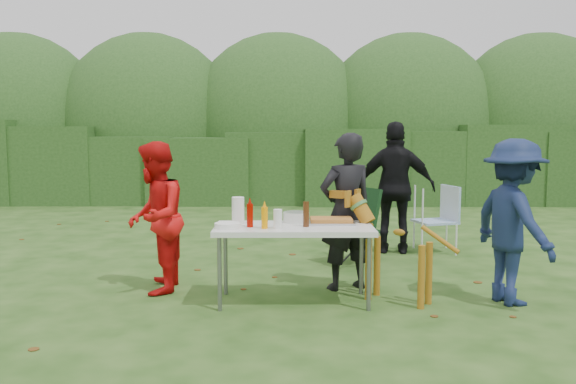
{
  "coord_description": "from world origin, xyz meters",
  "views": [
    {
      "loc": [
        0.18,
        -5.5,
        1.67
      ],
      "look_at": [
        0.21,
        0.83,
        1.0
      ],
      "focal_mm": 38.0,
      "sensor_mm": 36.0,
      "label": 1
    }
  ],
  "objects_px": {
    "person_cook": "(346,212)",
    "camping_chair": "(351,226)",
    "person_red_jacket": "(155,217)",
    "dog": "(399,249)",
    "beer_bottle": "(306,214)",
    "child": "(513,222)",
    "mustard_bottle": "(265,218)",
    "lawn_chair": "(435,219)",
    "folding_table": "(294,232)",
    "paper_towel_roll": "(238,210)",
    "ketchup_bottle": "(250,215)",
    "person_black_puffy": "(396,188)"
  },
  "relations": [
    {
      "from": "person_cook",
      "to": "mustard_bottle",
      "type": "bearing_deg",
      "value": 15.36
    },
    {
      "from": "child",
      "to": "paper_towel_roll",
      "type": "distance_m",
      "value": 2.62
    },
    {
      "from": "person_red_jacket",
      "to": "beer_bottle",
      "type": "distance_m",
      "value": 1.57
    },
    {
      "from": "person_cook",
      "to": "dog",
      "type": "height_order",
      "value": "person_cook"
    },
    {
      "from": "folding_table",
      "to": "child",
      "type": "height_order",
      "value": "child"
    },
    {
      "from": "dog",
      "to": "mustard_bottle",
      "type": "relative_size",
      "value": 5.41
    },
    {
      "from": "lawn_chair",
      "to": "camping_chair",
      "type": "bearing_deg",
      "value": 14.9
    },
    {
      "from": "dog",
      "to": "mustard_bottle",
      "type": "xyz_separation_m",
      "value": [
        -1.28,
        -0.16,
        0.33
      ]
    },
    {
      "from": "ketchup_bottle",
      "to": "beer_bottle",
      "type": "relative_size",
      "value": 0.92
    },
    {
      "from": "person_red_jacket",
      "to": "dog",
      "type": "xyz_separation_m",
      "value": [
        2.4,
        -0.37,
        -0.25
      ]
    },
    {
      "from": "child",
      "to": "mustard_bottle",
      "type": "distance_m",
      "value": 2.35
    },
    {
      "from": "mustard_bottle",
      "to": "person_red_jacket",
      "type": "bearing_deg",
      "value": 154.92
    },
    {
      "from": "child",
      "to": "mustard_bottle",
      "type": "bearing_deg",
      "value": 74.84
    },
    {
      "from": "person_cook",
      "to": "lawn_chair",
      "type": "distance_m",
      "value": 2.39
    },
    {
      "from": "lawn_chair",
      "to": "beer_bottle",
      "type": "relative_size",
      "value": 3.76
    },
    {
      "from": "dog",
      "to": "ketchup_bottle",
      "type": "relative_size",
      "value": 4.92
    },
    {
      "from": "folding_table",
      "to": "dog",
      "type": "relative_size",
      "value": 1.39
    },
    {
      "from": "folding_table",
      "to": "beer_bottle",
      "type": "xyz_separation_m",
      "value": [
        0.11,
        -0.04,
        0.17
      ]
    },
    {
      "from": "person_black_puffy",
      "to": "dog",
      "type": "xyz_separation_m",
      "value": [
        -0.39,
        -2.32,
        -0.36
      ]
    },
    {
      "from": "person_cook",
      "to": "person_red_jacket",
      "type": "xyz_separation_m",
      "value": [
        -1.94,
        -0.11,
        -0.04
      ]
    },
    {
      "from": "dog",
      "to": "mustard_bottle",
      "type": "bearing_deg",
      "value": 41.41
    },
    {
      "from": "person_red_jacket",
      "to": "mustard_bottle",
      "type": "xyz_separation_m",
      "value": [
        1.13,
        -0.53,
        0.07
      ]
    },
    {
      "from": "person_black_puffy",
      "to": "paper_towel_roll",
      "type": "distance_m",
      "value": 2.91
    },
    {
      "from": "dog",
      "to": "lawn_chair",
      "type": "xyz_separation_m",
      "value": [
        0.93,
        2.38,
        -0.06
      ]
    },
    {
      "from": "person_black_puffy",
      "to": "camping_chair",
      "type": "distance_m",
      "value": 1.02
    },
    {
      "from": "ketchup_bottle",
      "to": "child",
      "type": "bearing_deg",
      "value": 0.61
    },
    {
      "from": "folding_table",
      "to": "camping_chair",
      "type": "bearing_deg",
      "value": 66.55
    },
    {
      "from": "beer_bottle",
      "to": "person_red_jacket",
      "type": "bearing_deg",
      "value": 164.38
    },
    {
      "from": "mustard_bottle",
      "to": "beer_bottle",
      "type": "bearing_deg",
      "value": 15.06
    },
    {
      "from": "person_cook",
      "to": "ketchup_bottle",
      "type": "xyz_separation_m",
      "value": [
        -0.96,
        -0.55,
        0.04
      ]
    },
    {
      "from": "lawn_chair",
      "to": "ketchup_bottle",
      "type": "relative_size",
      "value": 4.1
    },
    {
      "from": "camping_chair",
      "to": "paper_towel_roll",
      "type": "bearing_deg",
      "value": 18.21
    },
    {
      "from": "folding_table",
      "to": "mustard_bottle",
      "type": "bearing_deg",
      "value": -152.2
    },
    {
      "from": "paper_towel_roll",
      "to": "camping_chair",
      "type": "bearing_deg",
      "value": 50.35
    },
    {
      "from": "person_red_jacket",
      "to": "dog",
      "type": "distance_m",
      "value": 2.44
    },
    {
      "from": "mustard_bottle",
      "to": "beer_bottle",
      "type": "height_order",
      "value": "beer_bottle"
    },
    {
      "from": "person_black_puffy",
      "to": "ketchup_bottle",
      "type": "height_order",
      "value": "person_black_puffy"
    },
    {
      "from": "camping_chair",
      "to": "mustard_bottle",
      "type": "xyz_separation_m",
      "value": [
        -1.0,
        -1.82,
        0.37
      ]
    },
    {
      "from": "person_cook",
      "to": "child",
      "type": "xyz_separation_m",
      "value": [
        1.53,
        -0.52,
        -0.03
      ]
    },
    {
      "from": "child",
      "to": "camping_chair",
      "type": "height_order",
      "value": "child"
    },
    {
      "from": "mustard_bottle",
      "to": "person_black_puffy",
      "type": "bearing_deg",
      "value": 56.12
    },
    {
      "from": "person_cook",
      "to": "person_red_jacket",
      "type": "distance_m",
      "value": 1.95
    },
    {
      "from": "person_cook",
      "to": "mustard_bottle",
      "type": "height_order",
      "value": "person_cook"
    },
    {
      "from": "folding_table",
      "to": "person_red_jacket",
      "type": "height_order",
      "value": "person_red_jacket"
    },
    {
      "from": "person_cook",
      "to": "camping_chair",
      "type": "xyz_separation_m",
      "value": [
        0.18,
        1.19,
        -0.34
      ]
    },
    {
      "from": "person_cook",
      "to": "person_black_puffy",
      "type": "xyz_separation_m",
      "value": [
        0.84,
        1.84,
        0.07
      ]
    },
    {
      "from": "child",
      "to": "lawn_chair",
      "type": "relative_size",
      "value": 1.74
    },
    {
      "from": "folding_table",
      "to": "person_red_jacket",
      "type": "distance_m",
      "value": 1.45
    },
    {
      "from": "beer_bottle",
      "to": "dog",
      "type": "bearing_deg",
      "value": 3.46
    },
    {
      "from": "folding_table",
      "to": "person_cook",
      "type": "distance_m",
      "value": 0.74
    }
  ]
}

